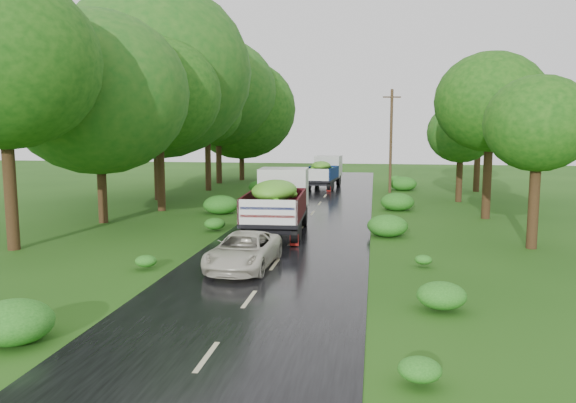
% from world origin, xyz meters
% --- Properties ---
extents(ground, '(120.00, 120.00, 0.00)m').
position_xyz_m(ground, '(0.00, 0.00, 0.00)').
color(ground, '#19420E').
rests_on(ground, ground).
extents(road, '(6.50, 80.00, 0.02)m').
position_xyz_m(road, '(0.00, 5.00, 0.01)').
color(road, black).
rests_on(road, ground).
extents(road_lines, '(0.12, 69.60, 0.00)m').
position_xyz_m(road_lines, '(0.00, 6.00, 0.02)').
color(road_lines, '#BFB78C').
rests_on(road_lines, road).
extents(truck_near, '(2.65, 6.74, 2.79)m').
position_xyz_m(truck_near, '(-0.89, 10.05, 1.58)').
color(truck_near, black).
rests_on(truck_near, ground).
extents(truck_far, '(2.68, 6.07, 2.47)m').
position_xyz_m(truck_far, '(-0.56, 29.25, 1.40)').
color(truck_far, black).
rests_on(truck_far, ground).
extents(car, '(2.11, 4.30, 1.18)m').
position_xyz_m(car, '(-0.96, 3.42, 0.61)').
color(car, beige).
rests_on(car, road).
extents(utility_pole, '(1.30, 0.39, 7.49)m').
position_xyz_m(utility_pole, '(4.51, 26.85, 3.85)').
color(utility_pole, '#382616').
rests_on(utility_pole, ground).
extents(trees_left, '(6.88, 34.19, 10.56)m').
position_xyz_m(trees_left, '(-9.79, 21.69, 7.07)').
color(trees_left, black).
rests_on(trees_left, ground).
extents(trees_right, '(5.33, 23.47, 7.81)m').
position_xyz_m(trees_right, '(9.73, 19.68, 5.50)').
color(trees_right, black).
rests_on(trees_right, ground).
extents(shrubs, '(11.90, 44.00, 0.70)m').
position_xyz_m(shrubs, '(0.00, 14.00, 0.35)').
color(shrubs, '#1D6618').
rests_on(shrubs, ground).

